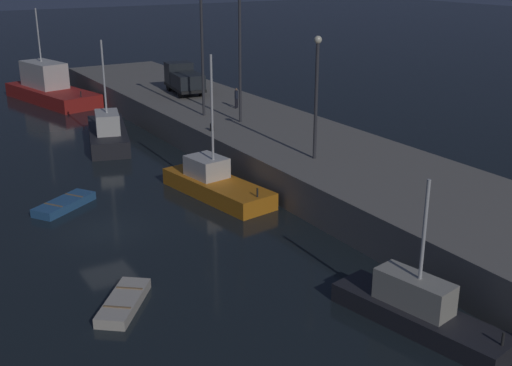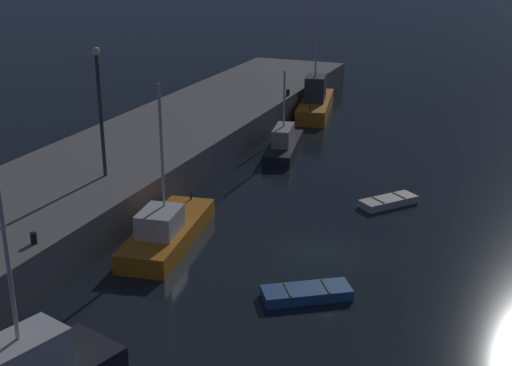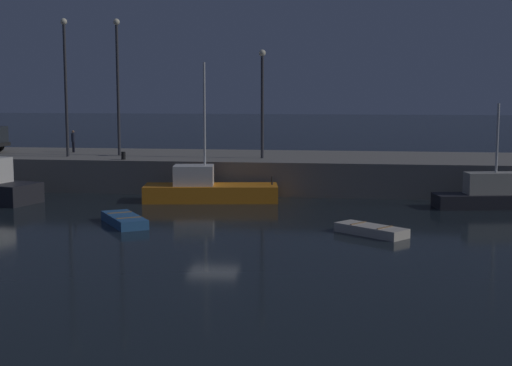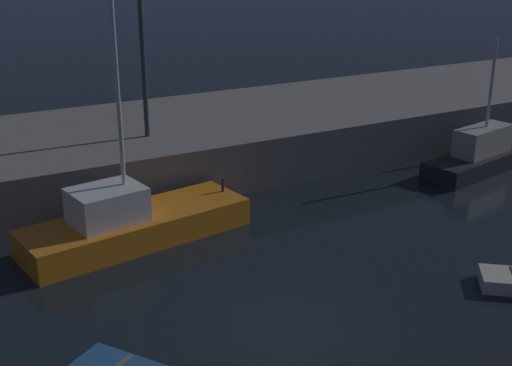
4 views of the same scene
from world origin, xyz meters
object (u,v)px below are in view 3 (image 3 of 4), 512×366
Objects in this scene: rowboat_white_mid at (371,230)px; lamp_post_west at (65,78)px; dockworker at (73,140)px; fishing_trawler_red at (208,189)px; lamp_post_central at (262,94)px; dinghy_orange_near at (124,220)px; lamp_post_east at (118,77)px; fishing_boat_orange at (496,195)px; bollard_central at (123,156)px.

lamp_post_west is at bearing 145.39° from rowboat_white_mid.
dockworker is (-20.89, 17.11, 2.82)m from rowboat_white_mid.
rowboat_white_mid is 27.15m from dockworker.
fishing_trawler_red is at bearing -23.87° from lamp_post_west.
rowboat_white_mid is 17.05m from lamp_post_central.
dinghy_orange_near is (-2.55, -8.18, -0.50)m from fishing_trawler_red.
dinghy_orange_near is at bearing 175.35° from rowboat_white_mid.
lamp_post_east is (-7.34, 5.97, 6.70)m from fishing_trawler_red.
rowboat_white_mid is at bearing -64.41° from lamp_post_central.
fishing_boat_orange is 0.79× the size of lamp_post_east.
bollard_central is at bearing -67.42° from lamp_post_east.
fishing_boat_orange is at bearing -14.42° from lamp_post_east.
fishing_boat_orange is 28.33m from lamp_post_west.
fishing_boat_orange is 25.62m from lamp_post_east.
lamp_post_west is at bearing 121.79° from dinghy_orange_near.
lamp_post_west is at bearing -177.56° from lamp_post_central.
lamp_post_east reaches higher than lamp_post_central.
bollard_central is at bearing -20.26° from lamp_post_west.
lamp_post_west is at bearing 159.74° from bollard_central.
fishing_trawler_red is 7.02m from bollard_central.
dinghy_orange_near is 0.43× the size of lamp_post_east.
fishing_trawler_red is 0.90× the size of lamp_post_west.
dinghy_orange_near is at bearing -71.31° from lamp_post_east.
lamp_post_central is at bearing 63.23° from fishing_trawler_red.
bollard_central is at bearing -166.00° from lamp_post_central.
fishing_trawler_red is 13.28m from lamp_post_west.
lamp_post_east reaches higher than dockworker.
dockworker is at bearing 153.93° from lamp_post_east.
lamp_post_east is 10.05m from lamp_post_central.
rowboat_white_mid is at bearing -43.93° from fishing_trawler_red.
lamp_post_central is 9.82m from bollard_central.
dockworker is (-4.05, 1.98, -4.40)m from lamp_post_east.
rowboat_white_mid is at bearing -37.96° from bollard_central.
lamp_post_east reaches higher than dinghy_orange_near.
lamp_post_west is at bearing 156.13° from fishing_trawler_red.
rowboat_white_mid is 6.91× the size of bollard_central.
lamp_post_central is (9.96, -0.76, -1.12)m from lamp_post_east.
lamp_post_central is 14.06× the size of bollard_central.
fishing_boat_orange is at bearing -16.21° from dockworker.
dinghy_orange_near is at bearing -111.15° from lamp_post_central.
bollard_central is (5.27, -4.92, -0.64)m from dockworker.
lamp_post_west is (-10.50, 4.65, 6.67)m from fishing_trawler_red.
fishing_boat_orange is 4.65× the size of dockworker.
dockworker is at bearing 168.93° from lamp_post_central.
rowboat_white_mid is 0.38× the size of lamp_post_east.
rowboat_white_mid is at bearing -41.92° from lamp_post_east.
bollard_central is (4.39, -1.62, -5.01)m from lamp_post_west.
lamp_post_east is 18.37× the size of bollard_central.
lamp_post_central is at bearing 115.59° from rowboat_white_mid.
fishing_boat_orange is 14.58× the size of bollard_central.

